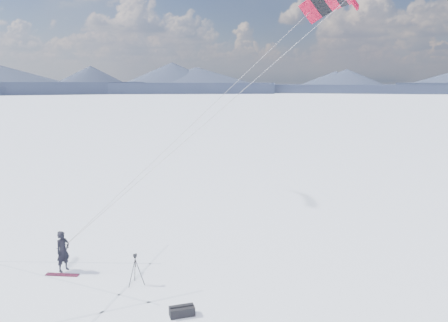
# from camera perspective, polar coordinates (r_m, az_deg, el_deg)

# --- Properties ---
(ground) EXTENTS (1800.00, 1800.00, 0.00)m
(ground) POSITION_cam_1_polar(r_m,az_deg,el_deg) (19.52, -14.83, -17.15)
(ground) COLOR white
(horizon_hills) EXTENTS (704.00, 704.42, 10.74)m
(horizon_hills) POSITION_cam_1_polar(r_m,az_deg,el_deg) (17.84, -15.54, -3.39)
(horizon_hills) COLOR #1A1D30
(horizon_hills) RESTS_ON ground
(snow_tracks) EXTENTS (13.93, 9.84, 0.01)m
(snow_tracks) POSITION_cam_1_polar(r_m,az_deg,el_deg) (20.36, -20.11, -16.23)
(snow_tracks) COLOR silver
(snow_tracks) RESTS_ON ground
(snowkiter) EXTENTS (0.73, 0.85, 1.96)m
(snowkiter) POSITION_cam_1_polar(r_m,az_deg,el_deg) (22.79, -20.14, -13.29)
(snowkiter) COLOR black
(snowkiter) RESTS_ON ground
(snowboard) EXTENTS (1.57, 0.34, 0.04)m
(snowboard) POSITION_cam_1_polar(r_m,az_deg,el_deg) (22.33, -20.38, -13.75)
(snowboard) COLOR maroon
(snowboard) RESTS_ON ground
(tripod) EXTENTS (0.65, 0.74, 1.43)m
(tripod) POSITION_cam_1_polar(r_m,az_deg,el_deg) (20.18, -11.50, -13.15)
(tripod) COLOR black
(tripod) RESTS_ON ground
(gear_bag_a) EXTENTS (1.06, 0.80, 0.43)m
(gear_bag_a) POSITION_cam_1_polar(r_m,az_deg,el_deg) (17.85, -5.51, -18.92)
(gear_bag_a) COLOR black
(gear_bag_a) RESTS_ON ground
(power_kite) EXTENTS (13.78, 7.00, 12.43)m
(power_kite) POSITION_cam_1_polar(r_m,az_deg,el_deg) (23.38, 13.82, 19.49)
(power_kite) COLOR #B70A26
(power_kite) RESTS_ON ground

